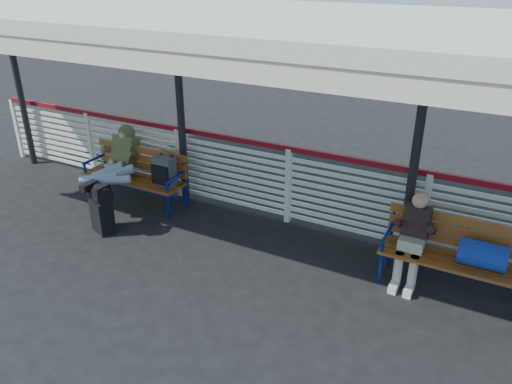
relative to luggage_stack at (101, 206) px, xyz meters
The scene contains 8 objects.
ground 2.36m from the luggage_stack, ahead, with size 60.00×60.00×0.00m, color black.
fence 2.79m from the luggage_stack, 34.27° to the left, with size 12.08×0.08×1.24m.
canopy 3.53m from the luggage_stack, 13.08° to the left, with size 12.60×3.60×3.16m.
luggage_stack is the anchor object (origin of this frame).
bench_left 1.05m from the luggage_stack, 89.61° to the left, with size 1.80×0.56×0.93m.
bench_right 5.03m from the luggage_stack, 10.14° to the left, with size 1.80×0.56×0.92m.
traveler_man 0.81m from the luggage_stack, 116.70° to the left, with size 0.94×1.64×0.77m.
companion_person 4.38m from the luggage_stack, 11.45° to the left, with size 0.32×0.66×1.15m.
Camera 1 is at (2.77, -4.37, 3.71)m, focal length 35.00 mm.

